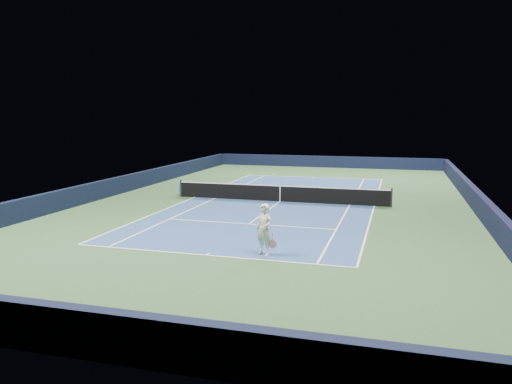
# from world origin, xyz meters

# --- Properties ---
(ground) EXTENTS (40.00, 40.00, 0.00)m
(ground) POSITION_xyz_m (0.00, 0.00, 0.00)
(ground) COLOR #2B4A28
(ground) RESTS_ON ground
(wall_far) EXTENTS (22.00, 0.35, 1.10)m
(wall_far) POSITION_xyz_m (0.00, 19.82, 0.55)
(wall_far) COLOR black
(wall_far) RESTS_ON ground
(wall_near) EXTENTS (22.00, 0.35, 1.10)m
(wall_near) POSITION_xyz_m (0.00, -19.82, 0.55)
(wall_near) COLOR black
(wall_near) RESTS_ON ground
(wall_right) EXTENTS (0.35, 40.00, 1.10)m
(wall_right) POSITION_xyz_m (10.82, 0.00, 0.55)
(wall_right) COLOR black
(wall_right) RESTS_ON ground
(wall_left) EXTENTS (0.35, 40.00, 1.10)m
(wall_left) POSITION_xyz_m (-10.82, 0.00, 0.55)
(wall_left) COLOR black
(wall_left) RESTS_ON ground
(court_surface) EXTENTS (10.97, 23.77, 0.01)m
(court_surface) POSITION_xyz_m (0.00, 0.00, 0.00)
(court_surface) COLOR navy
(court_surface) RESTS_ON ground
(baseline_far) EXTENTS (10.97, 0.08, 0.00)m
(baseline_far) POSITION_xyz_m (0.00, 11.88, 0.01)
(baseline_far) COLOR white
(baseline_far) RESTS_ON ground
(baseline_near) EXTENTS (10.97, 0.08, 0.00)m
(baseline_near) POSITION_xyz_m (0.00, -11.88, 0.01)
(baseline_near) COLOR white
(baseline_near) RESTS_ON ground
(sideline_doubles_right) EXTENTS (0.08, 23.77, 0.00)m
(sideline_doubles_right) POSITION_xyz_m (5.49, 0.00, 0.01)
(sideline_doubles_right) COLOR white
(sideline_doubles_right) RESTS_ON ground
(sideline_doubles_left) EXTENTS (0.08, 23.77, 0.00)m
(sideline_doubles_left) POSITION_xyz_m (-5.49, 0.00, 0.01)
(sideline_doubles_left) COLOR white
(sideline_doubles_left) RESTS_ON ground
(sideline_singles_right) EXTENTS (0.08, 23.77, 0.00)m
(sideline_singles_right) POSITION_xyz_m (4.12, 0.00, 0.01)
(sideline_singles_right) COLOR white
(sideline_singles_right) RESTS_ON ground
(sideline_singles_left) EXTENTS (0.08, 23.77, 0.00)m
(sideline_singles_left) POSITION_xyz_m (-4.12, 0.00, 0.01)
(sideline_singles_left) COLOR white
(sideline_singles_left) RESTS_ON ground
(service_line_far) EXTENTS (8.23, 0.08, 0.00)m
(service_line_far) POSITION_xyz_m (0.00, 6.40, 0.01)
(service_line_far) COLOR white
(service_line_far) RESTS_ON ground
(service_line_near) EXTENTS (8.23, 0.08, 0.00)m
(service_line_near) POSITION_xyz_m (0.00, -6.40, 0.01)
(service_line_near) COLOR white
(service_line_near) RESTS_ON ground
(center_service_line) EXTENTS (0.08, 12.80, 0.00)m
(center_service_line) POSITION_xyz_m (0.00, 0.00, 0.01)
(center_service_line) COLOR white
(center_service_line) RESTS_ON ground
(center_mark_far) EXTENTS (0.08, 0.30, 0.00)m
(center_mark_far) POSITION_xyz_m (0.00, 11.73, 0.01)
(center_mark_far) COLOR white
(center_mark_far) RESTS_ON ground
(center_mark_near) EXTENTS (0.08, 0.30, 0.00)m
(center_mark_near) POSITION_xyz_m (0.00, -11.73, 0.01)
(center_mark_near) COLOR white
(center_mark_near) RESTS_ON ground
(tennis_net) EXTENTS (12.90, 0.10, 1.07)m
(tennis_net) POSITION_xyz_m (0.00, 0.00, 0.50)
(tennis_net) COLOR black
(tennis_net) RESTS_ON ground
(sponsor_cube) EXTENTS (0.60, 0.53, 0.88)m
(sponsor_cube) POSITION_xyz_m (-6.40, 0.58, 0.44)
(sponsor_cube) COLOR blue
(sponsor_cube) RESTS_ON ground
(tennis_player) EXTENTS (0.90, 1.39, 2.91)m
(tennis_player) POSITION_xyz_m (2.06, -11.25, 0.96)
(tennis_player) COLOR silver
(tennis_player) RESTS_ON ground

